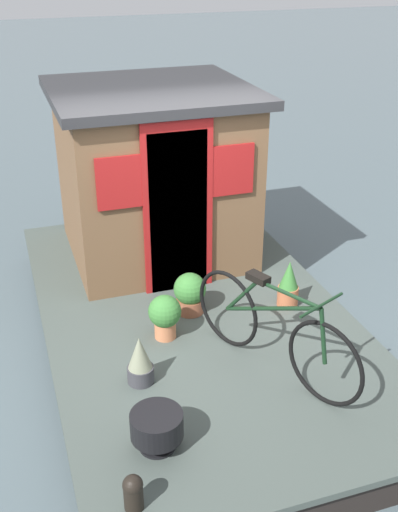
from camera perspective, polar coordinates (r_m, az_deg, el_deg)
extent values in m
plane|color=#4C5B60|center=(6.41, -0.57, -7.78)|extent=(60.00, 60.00, 0.00)
cube|color=#424C47|center=(6.22, -0.59, -5.19)|extent=(5.00, 2.92, 0.06)
cube|color=black|center=(6.32, -0.58, -6.62)|extent=(4.90, 2.86, 0.31)
cube|color=brown|center=(7.02, -4.18, 7.22)|extent=(1.84, 1.92, 1.82)
cube|color=#28282B|center=(6.75, -4.47, 14.89)|extent=(2.04, 2.12, 0.10)
cube|color=#19334C|center=(6.20, -1.94, 3.89)|extent=(0.04, 0.60, 1.70)
cube|color=maroon|center=(6.17, -1.94, 4.30)|extent=(0.03, 0.72, 1.80)
cube|color=maroon|center=(6.23, 3.14, 7.94)|extent=(0.03, 0.44, 0.52)
cube|color=maroon|center=(5.92, -7.40, 6.71)|extent=(0.03, 0.44, 0.52)
torus|color=black|center=(4.97, 11.55, -9.70)|extent=(0.68, 0.32, 0.72)
torus|color=black|center=(5.54, 2.65, -4.87)|extent=(0.68, 0.32, 0.72)
cylinder|color=black|center=(5.13, 6.61, -4.84)|extent=(0.94, 0.44, 0.50)
cylinder|color=black|center=(4.93, 8.24, -3.49)|extent=(0.61, 0.29, 0.07)
cylinder|color=black|center=(5.33, 4.01, -3.64)|extent=(0.36, 0.18, 0.45)
cylinder|color=black|center=(4.86, 11.39, -7.29)|extent=(0.13, 0.08, 0.47)
cube|color=black|center=(5.10, 5.49, -2.01)|extent=(0.22, 0.17, 0.06)
cylinder|color=black|center=(4.74, 11.27, -4.46)|extent=(0.22, 0.47, 0.02)
cylinder|color=#C6754C|center=(5.77, -3.13, -6.75)|extent=(0.20, 0.20, 0.17)
sphere|color=#387533|center=(5.66, -3.18, -5.13)|extent=(0.31, 0.31, 0.31)
cylinder|color=#38383D|center=(5.26, -5.41, -10.81)|extent=(0.23, 0.23, 0.15)
cone|color=gray|center=(5.13, -5.51, -8.88)|extent=(0.20, 0.20, 0.29)
cylinder|color=#935138|center=(6.13, -0.84, -4.55)|extent=(0.27, 0.27, 0.15)
sphere|color=#387533|center=(6.04, -0.85, -3.05)|extent=(0.32, 0.32, 0.32)
cylinder|color=#B2603D|center=(6.29, 8.19, -3.67)|extent=(0.21, 0.21, 0.21)
cone|color=#387533|center=(6.17, 8.34, -1.71)|extent=(0.19, 0.19, 0.29)
cylinder|color=black|center=(4.59, -3.93, -15.30)|extent=(0.39, 0.39, 0.19)
cylinder|color=black|center=(4.69, -3.87, -16.66)|extent=(0.04, 0.04, 0.11)
cylinder|color=black|center=(4.73, -3.85, -17.05)|extent=(0.27, 0.27, 0.02)
cylinder|color=black|center=(4.30, -6.07, -21.20)|extent=(0.13, 0.13, 0.20)
sphere|color=black|center=(4.22, -6.14, -20.28)|extent=(0.14, 0.14, 0.14)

